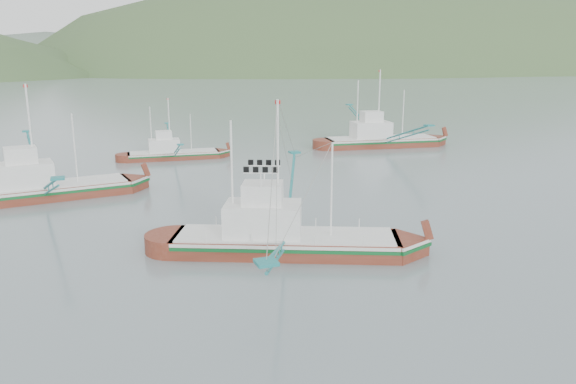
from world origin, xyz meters
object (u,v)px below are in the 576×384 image
object	(u,v)px
main_boat	(284,221)
bg_boat_right	(380,134)
bg_boat_left	(40,180)
bg_boat_far	(172,150)

from	to	relation	value
main_boat	bg_boat_right	size ratio (longest dim) A/B	0.90
main_boat	bg_boat_left	size ratio (longest dim) A/B	0.94
bg_boat_left	bg_boat_far	size ratio (longest dim) A/B	1.35
main_boat	bg_boat_left	xyz separation A→B (m)	(-16.37, 21.56, -0.46)
main_boat	bg_boat_right	xyz separation A→B (m)	(28.38, 37.80, -0.45)
main_boat	bg_boat_far	world-z (taller)	main_boat
bg_boat_right	bg_boat_left	bearing A→B (deg)	-152.76
main_boat	bg_boat_far	distance (m)	38.26
bg_boat_far	bg_boat_right	world-z (taller)	bg_boat_right
bg_boat_far	bg_boat_right	size ratio (longest dim) A/B	0.71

